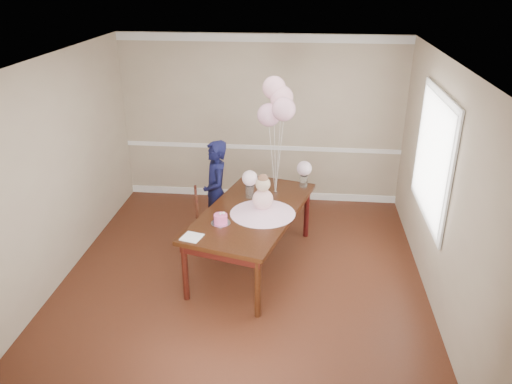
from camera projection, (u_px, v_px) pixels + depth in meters
name	position (u px, v px, depth m)	size (l,w,h in m)	color
floor	(242.00, 280.00, 6.28)	(4.50, 5.00, 0.00)	#36170D
ceiling	(240.00, 62.00, 5.17)	(4.50, 5.00, 0.02)	white
wall_back	(261.00, 121.00, 7.99)	(4.50, 0.02, 2.70)	tan
wall_front	(195.00, 322.00, 3.46)	(4.50, 0.02, 2.70)	tan
wall_left	(54.00, 174.00, 5.94)	(0.02, 5.00, 2.70)	tan
wall_right	(442.00, 190.00, 5.52)	(0.02, 5.00, 2.70)	tan
chair_rail_trim	(261.00, 147.00, 8.17)	(4.50, 0.02, 0.07)	white
crown_molding	(262.00, 38.00, 7.46)	(4.50, 0.02, 0.12)	silver
baseboard_trim	(261.00, 194.00, 8.52)	(4.50, 0.02, 0.12)	white
window_frame	(433.00, 157.00, 5.89)	(0.02, 1.66, 1.56)	silver
window_blinds	(432.00, 157.00, 5.89)	(0.01, 1.50, 1.40)	white
dining_table_top	(252.00, 211.00, 6.30)	(1.07, 2.15, 0.05)	black
table_apron	(252.00, 217.00, 6.34)	(0.97, 2.04, 0.11)	black
table_leg_fl	(185.00, 272.00, 5.78)	(0.08, 0.08, 0.75)	black
table_leg_fr	(258.00, 288.00, 5.48)	(0.08, 0.08, 0.75)	black
table_leg_bl	(248.00, 203.00, 7.46)	(0.08, 0.08, 0.75)	black
table_leg_br	(307.00, 213.00, 7.16)	(0.08, 0.08, 0.75)	black
baby_skirt	(263.00, 209.00, 6.17)	(0.82, 0.82, 0.11)	#FFBBDE
baby_torso	(263.00, 199.00, 6.12)	(0.26, 0.26, 0.26)	#F69BC6
baby_head	(263.00, 184.00, 6.03)	(0.18, 0.18, 0.18)	#CEAF8E
baby_hair	(263.00, 179.00, 6.00)	(0.13, 0.13, 0.13)	brown
cake_platter	(221.00, 223.00, 5.95)	(0.24, 0.24, 0.01)	silver
birthday_cake	(221.00, 219.00, 5.93)	(0.16, 0.16, 0.11)	#EF4B99
cake_flower_a	(220.00, 213.00, 5.90)	(0.03, 0.03, 0.03)	silver
cake_flower_b	(224.00, 213.00, 5.91)	(0.03, 0.03, 0.03)	white
rose_vase_near	(250.00, 192.00, 6.58)	(0.11, 0.11, 0.17)	silver
roses_near	(250.00, 178.00, 6.50)	(0.20, 0.20, 0.20)	silver
rose_vase_far	(304.00, 181.00, 6.90)	(0.11, 0.11, 0.17)	white
roses_far	(304.00, 168.00, 6.82)	(0.20, 0.20, 0.20)	beige
napkin	(192.00, 237.00, 5.64)	(0.21, 0.21, 0.01)	white
balloon_weight	(276.00, 192.00, 6.76)	(0.04, 0.04, 0.02)	silver
balloon_a	(269.00, 115.00, 6.35)	(0.30, 0.30, 0.30)	#DD9CB6
balloon_b	(284.00, 109.00, 6.19)	(0.30, 0.30, 0.30)	#DF9EB4
balloon_c	(281.00, 97.00, 6.31)	(0.30, 0.30, 0.30)	#EEA8B7
balloon_d	(274.00, 88.00, 6.32)	(0.30, 0.30, 0.30)	#F0AAB9
balloon_ribbon_a	(272.00, 160.00, 6.59)	(0.00, 0.00, 0.90)	white
balloon_ribbon_b	(279.00, 158.00, 6.51)	(0.00, 0.00, 1.01)	white
balloon_ribbon_c	(278.00, 152.00, 6.57)	(0.00, 0.00, 1.12)	silver
balloon_ribbon_d	(275.00, 147.00, 6.57)	(0.00, 0.00, 1.22)	white
dining_chair_seat	(211.00, 224.00, 6.78)	(0.40, 0.40, 0.05)	#391D0F
chair_leg_fl	(200.00, 244.00, 6.70)	(0.04, 0.04, 0.39)	#32160D
chair_leg_fr	(224.00, 243.00, 6.75)	(0.04, 0.04, 0.39)	black
chair_leg_bl	(199.00, 233.00, 6.99)	(0.04, 0.04, 0.39)	#39160F
chair_leg_br	(222.00, 231.00, 7.04)	(0.04, 0.04, 0.39)	#391B0F
chair_back_post_l	(197.00, 213.00, 6.50)	(0.04, 0.04, 0.51)	#3A1910
chair_back_post_r	(196.00, 202.00, 6.80)	(0.04, 0.04, 0.51)	#3A160F
chair_slat_low	(197.00, 215.00, 6.70)	(0.03, 0.36, 0.05)	#3E1811
chair_slat_mid	(197.00, 205.00, 6.64)	(0.03, 0.36, 0.05)	#37180F
chair_slat_top	(196.00, 195.00, 6.58)	(0.03, 0.36, 0.05)	#34130E
woman	(216.00, 193.00, 6.87)	(0.55, 0.37, 1.51)	black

